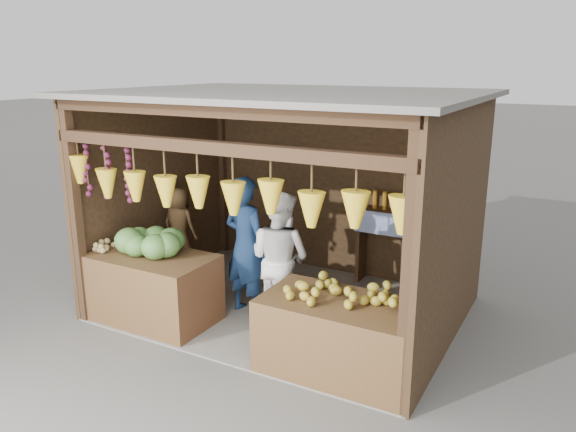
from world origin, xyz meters
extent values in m
plane|color=#514F49|center=(0.00, 0.00, 0.00)|extent=(80.00, 80.00, 0.00)
cube|color=slate|center=(0.00, 0.00, 0.01)|extent=(4.00, 3.00, 0.02)
cube|color=black|center=(0.00, 1.50, 1.30)|extent=(4.00, 0.06, 2.60)
cube|color=black|center=(-2.00, 0.00, 1.30)|extent=(0.06, 3.00, 2.60)
cube|color=black|center=(2.00, 0.00, 1.30)|extent=(0.06, 3.00, 2.60)
cube|color=#605B54|center=(0.00, 0.00, 2.63)|extent=(4.30, 3.30, 0.06)
cube|color=black|center=(-1.94, -1.44, 1.30)|extent=(0.11, 0.11, 2.60)
cube|color=black|center=(1.94, -1.44, 1.30)|extent=(0.11, 0.11, 2.60)
cube|color=black|center=(-1.94, 1.44, 1.30)|extent=(0.11, 0.11, 2.60)
cube|color=black|center=(1.94, 1.44, 1.30)|extent=(0.11, 0.11, 2.60)
cube|color=black|center=(0.00, -1.44, 2.20)|extent=(4.00, 0.12, 0.12)
cube|color=black|center=(0.00, -1.44, 2.54)|extent=(4.00, 0.12, 0.12)
cube|color=#382314|center=(1.05, 1.30, 1.05)|extent=(1.25, 0.30, 0.05)
cube|color=#382314|center=(0.47, 1.30, 0.53)|extent=(0.05, 0.28, 1.05)
cube|color=#382314|center=(1.64, 1.30, 0.53)|extent=(0.05, 0.28, 1.05)
cube|color=blue|center=(1.05, 1.14, 0.92)|extent=(1.25, 0.02, 0.30)
cube|color=#502F1A|center=(-1.21, -1.04, 0.41)|extent=(1.46, 0.85, 0.81)
cube|color=#4E321A|center=(1.18, -1.07, 0.38)|extent=(1.53, 0.85, 0.76)
cube|color=black|center=(-1.68, 0.02, 0.16)|extent=(0.35, 0.35, 0.33)
imported|color=#122444|center=(-0.36, -0.35, 0.85)|extent=(0.69, 0.52, 1.71)
imported|color=white|center=(0.12, -0.38, 0.80)|extent=(0.85, 0.70, 1.59)
imported|color=brown|center=(-1.68, 0.02, 0.84)|extent=(0.51, 0.34, 1.03)
camera|label=1|loc=(3.13, -5.66, 2.96)|focal=35.00mm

